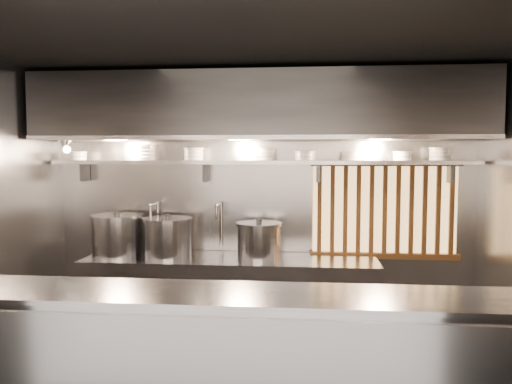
% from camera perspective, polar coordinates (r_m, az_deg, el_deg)
% --- Properties ---
extents(ceiling, '(4.50, 4.50, 0.00)m').
position_cam_1_polar(ceiling, '(4.00, -1.11, 16.43)').
color(ceiling, black).
rests_on(ceiling, wall_back).
extents(wall_back, '(4.50, 0.00, 4.50)m').
position_cam_1_polar(wall_back, '(5.43, 0.70, -1.63)').
color(wall_back, gray).
rests_on(wall_back, floor).
extents(serving_counter, '(4.50, 0.56, 1.13)m').
position_cam_1_polar(serving_counter, '(3.27, -3.08, -20.96)').
color(serving_counter, '#949499').
rests_on(serving_counter, floor).
extents(cooking_bench, '(3.00, 0.70, 0.90)m').
position_cam_1_polar(cooking_bench, '(5.29, -2.96, -12.31)').
color(cooking_bench, '#949499').
rests_on(cooking_bench, floor).
extents(bowl_shelf, '(4.40, 0.34, 0.04)m').
position_cam_1_polar(bowl_shelf, '(5.22, 0.55, 3.41)').
color(bowl_shelf, '#949499').
rests_on(bowl_shelf, wall_back).
extents(exhaust_hood, '(4.40, 0.81, 0.65)m').
position_cam_1_polar(exhaust_hood, '(5.02, 0.34, 9.60)').
color(exhaust_hood, '#2D2D30').
rests_on(exhaust_hood, ceiling).
extents(wood_screen, '(1.56, 0.09, 1.04)m').
position_cam_1_polar(wood_screen, '(5.44, 14.46, -1.97)').
color(wood_screen, '#FFC372').
rests_on(wood_screen, wall_back).
extents(faucet_left, '(0.04, 0.30, 0.50)m').
position_cam_1_polar(faucet_left, '(5.52, -11.40, -2.59)').
color(faucet_left, silver).
rests_on(faucet_left, wall_back).
extents(faucet_right, '(0.04, 0.30, 0.50)m').
position_cam_1_polar(faucet_right, '(5.36, -4.22, -2.72)').
color(faucet_right, silver).
rests_on(faucet_right, wall_back).
extents(heat_lamp, '(0.25, 0.35, 0.20)m').
position_cam_1_polar(heat_lamp, '(5.28, -21.00, 5.17)').
color(heat_lamp, '#949499').
rests_on(heat_lamp, exhaust_hood).
extents(pendant_bulb, '(0.09, 0.09, 0.19)m').
position_cam_1_polar(pendant_bulb, '(5.11, -0.69, 4.31)').
color(pendant_bulb, '#2D2D30').
rests_on(pendant_bulb, exhaust_hood).
extents(stock_pot_left, '(0.65, 0.65, 0.45)m').
position_cam_1_polar(stock_pot_left, '(5.27, -10.07, -5.11)').
color(stock_pot_left, '#949499').
rests_on(stock_pot_left, cooking_bench).
extents(stock_pot_mid, '(0.68, 0.68, 0.47)m').
position_cam_1_polar(stock_pot_mid, '(5.45, -15.56, -4.74)').
color(stock_pot_mid, '#949499').
rests_on(stock_pot_mid, cooking_bench).
extents(stock_pot_right, '(0.57, 0.57, 0.41)m').
position_cam_1_polar(stock_pot_right, '(5.13, 0.36, -5.52)').
color(stock_pot_right, '#949499').
rests_on(stock_pot_right, cooking_bench).
extents(bowl_stack_0, '(0.20, 0.20, 0.09)m').
position_cam_1_polar(bowl_stack_0, '(5.74, -19.70, 3.91)').
color(bowl_stack_0, white).
rests_on(bowl_stack_0, bowl_shelf).
extents(bowl_stack_1, '(0.21, 0.21, 0.17)m').
position_cam_1_polar(bowl_stack_1, '(5.46, -12.45, 4.45)').
color(bowl_stack_1, white).
rests_on(bowl_stack_1, bowl_shelf).
extents(bowl_stack_2, '(0.21, 0.21, 0.13)m').
position_cam_1_polar(bowl_stack_2, '(5.33, -7.12, 4.32)').
color(bowl_stack_2, white).
rests_on(bowl_stack_2, bowl_shelf).
extents(bowl_stack_3, '(0.22, 0.22, 0.13)m').
position_cam_1_polar(bowl_stack_3, '(5.22, 1.10, 4.36)').
color(bowl_stack_3, white).
rests_on(bowl_stack_3, bowl_shelf).
extents(bowl_stack_4, '(0.22, 0.22, 0.09)m').
position_cam_1_polar(bowl_stack_4, '(5.20, 5.62, 4.13)').
color(bowl_stack_4, white).
rests_on(bowl_stack_4, bowl_shelf).
extents(bowl_stack_5, '(0.22, 0.22, 0.09)m').
position_cam_1_polar(bowl_stack_5, '(5.23, 10.85, 4.07)').
color(bowl_stack_5, white).
rests_on(bowl_stack_5, bowl_shelf).
extents(bowl_stack_6, '(0.20, 0.20, 0.09)m').
position_cam_1_polar(bowl_stack_6, '(5.30, 16.36, 3.98)').
color(bowl_stack_6, white).
rests_on(bowl_stack_6, bowl_shelf).
extents(bowl_stack_7, '(0.23, 0.23, 0.13)m').
position_cam_1_polar(bowl_stack_7, '(5.38, 20.31, 4.09)').
color(bowl_stack_7, white).
rests_on(bowl_stack_7, bowl_shelf).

